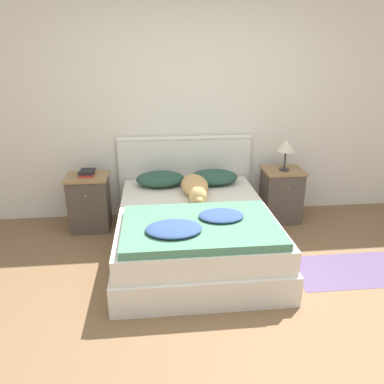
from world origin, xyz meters
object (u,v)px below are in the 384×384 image
at_px(bed, 194,231).
at_px(table_lamp, 286,147).
at_px(nightstand_right, 281,195).
at_px(book_stack, 87,173).
at_px(dog, 195,187).
at_px(nightstand_left, 90,202).
at_px(pillow_right, 214,177).
at_px(pillow_left, 160,179).

relative_size(bed, table_lamp, 5.41).
xyz_separation_m(nightstand_right, book_stack, (-2.19, 0.03, 0.34)).
bearing_deg(dog, nightstand_left, 165.15).
xyz_separation_m(nightstand_right, pillow_right, (-0.79, 0.04, 0.23)).
height_order(nightstand_right, table_lamp, table_lamp).
height_order(bed, nightstand_right, nightstand_right).
relative_size(bed, pillow_right, 3.51).
distance_m(pillow_left, pillow_right, 0.61).
bearing_deg(dog, bed, -98.25).
xyz_separation_m(nightstand_right, table_lamp, (0.00, -0.03, 0.59)).
bearing_deg(nightstand_right, book_stack, 179.28).
relative_size(bed, book_stack, 9.09).
relative_size(bed, pillow_left, 3.51).
distance_m(bed, nightstand_left, 1.29).
bearing_deg(nightstand_right, table_lamp, -90.00).
xyz_separation_m(bed, pillow_left, (-0.30, 0.70, 0.32)).
distance_m(pillow_right, table_lamp, 0.87).
distance_m(pillow_right, book_stack, 1.40).
height_order(bed, pillow_left, pillow_left).
xyz_separation_m(bed, pillow_right, (0.30, 0.70, 0.32)).
distance_m(nightstand_left, dog, 1.22).
relative_size(nightstand_right, table_lamp, 1.78).
bearing_deg(dog, pillow_left, 136.28).
bearing_deg(book_stack, table_lamp, -1.49).
relative_size(bed, nightstand_left, 3.03).
bearing_deg(dog, book_stack, 163.85).
height_order(bed, table_lamp, table_lamp).
relative_size(nightstand_left, table_lamp, 1.78).
bearing_deg(pillow_left, table_lamp, -2.67).
height_order(bed, book_stack, book_stack).
distance_m(nightstand_right, pillow_left, 1.42).
bearing_deg(pillow_left, pillow_right, 0.00).
distance_m(pillow_left, table_lamp, 1.45).
height_order(nightstand_left, dog, dog).
bearing_deg(table_lamp, nightstand_right, 90.00).
xyz_separation_m(dog, table_lamp, (1.04, 0.28, 0.34)).
distance_m(pillow_right, dog, 0.42).
distance_m(bed, nightstand_right, 1.29).
distance_m(bed, pillow_right, 0.83).
bearing_deg(book_stack, dog, -16.15).
relative_size(pillow_left, dog, 0.71).
distance_m(bed, table_lamp, 1.43).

